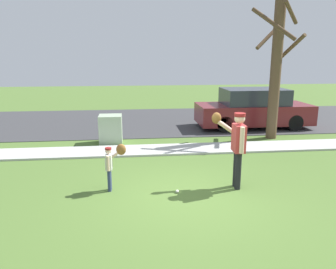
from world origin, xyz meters
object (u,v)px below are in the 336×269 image
(person_child, at_px, (112,161))
(parked_suv_maroon, at_px, (253,109))
(street_tree_near, at_px, (276,66))
(utility_cabinet, at_px, (111,129))
(person_adult, at_px, (237,142))
(baseball, at_px, (177,191))

(person_child, height_order, parked_suv_maroon, parked_suv_maroon)
(street_tree_near, bearing_deg, utility_cabinet, -179.46)
(person_child, relative_size, street_tree_near, 0.21)
(person_adult, relative_size, street_tree_near, 0.35)
(street_tree_near, bearing_deg, baseball, -132.04)
(street_tree_near, bearing_deg, person_child, -142.60)
(baseball, relative_size, street_tree_near, 0.01)
(person_child, xyz_separation_m, parked_suv_maroon, (5.57, 6.15, 0.10))
(baseball, distance_m, utility_cabinet, 4.90)
(person_adult, distance_m, person_child, 2.82)
(utility_cabinet, bearing_deg, person_child, -86.17)
(person_child, height_order, street_tree_near, street_tree_near)
(person_child, bearing_deg, utility_cabinet, 96.84)
(baseball, height_order, street_tree_near, street_tree_near)
(street_tree_near, xyz_separation_m, parked_suv_maroon, (-0.02, 1.88, -1.84))
(utility_cabinet, bearing_deg, parked_suv_maroon, 18.27)
(person_child, distance_m, street_tree_near, 7.30)
(utility_cabinet, distance_m, parked_suv_maroon, 6.17)
(person_adult, bearing_deg, person_child, -0.45)
(baseball, distance_m, parked_suv_maroon, 7.74)
(person_adult, bearing_deg, parked_suv_maroon, -110.71)
(person_adult, distance_m, street_tree_near, 5.47)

